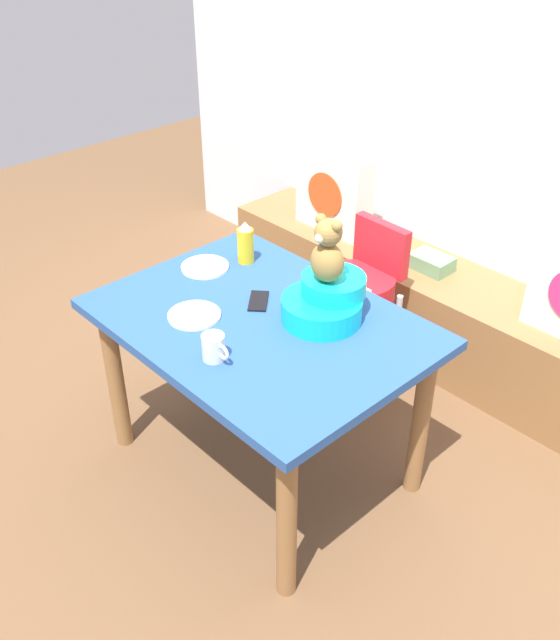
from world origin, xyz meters
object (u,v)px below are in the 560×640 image
(book_stack, at_px, (431,263))
(dinner_plate_near, at_px, (194,315))
(pillow_floral_left, at_px, (334,191))
(infant_seat_teal, at_px, (326,301))
(cell_phone, at_px, (258,301))
(highchair, at_px, (361,283))
(ketchup_bottle, at_px, (245,243))
(dining_table, at_px, (261,343))
(teddy_bear, at_px, (328,252))
(dinner_plate_far, at_px, (205,267))
(coffee_mug, at_px, (214,347))

(book_stack, bearing_deg, dinner_plate_near, -94.39)
(pillow_floral_left, relative_size, infant_seat_teal, 1.33)
(book_stack, relative_size, cell_phone, 1.39)
(infant_seat_teal, height_order, cell_phone, infant_seat_teal)
(pillow_floral_left, distance_m, dinner_plate_near, 1.45)
(highchair, height_order, infant_seat_teal, infant_seat_teal)
(infant_seat_teal, xyz_separation_m, cell_phone, (-0.25, -0.11, -0.07))
(infant_seat_teal, relative_size, ketchup_bottle, 1.78)
(dining_table, relative_size, teddy_bear, 4.88)
(highchair, relative_size, dinner_plate_far, 3.95)
(ketchup_bottle, height_order, dinner_plate_far, ketchup_bottle)
(infant_seat_teal, bearing_deg, dinner_plate_far, -171.14)
(pillow_floral_left, bearing_deg, teddy_bear, -48.41)
(dining_table, xyz_separation_m, dinner_plate_near, (-0.18, -0.17, 0.11))
(highchair, distance_m, infant_seat_teal, 0.72)
(pillow_floral_left, height_order, dinner_plate_far, pillow_floral_left)
(dining_table, bearing_deg, dinner_plate_far, 168.80)
(dining_table, xyz_separation_m, teddy_bear, (0.16, 0.18, 0.39))
(book_stack, xyz_separation_m, dinner_plate_near, (-0.10, -1.37, 0.25))
(ketchup_bottle, distance_m, coffee_mug, 0.70)
(book_stack, distance_m, teddy_bear, 1.16)
(teddy_bear, bearing_deg, coffee_mug, -99.80)
(dining_table, bearing_deg, pillow_floral_left, 121.66)
(ketchup_bottle, height_order, coffee_mug, ketchup_bottle)
(coffee_mug, height_order, dinner_plate_far, coffee_mug)
(pillow_floral_left, bearing_deg, cell_phone, -60.21)
(dinner_plate_far, distance_m, cell_phone, 0.35)
(dining_table, xyz_separation_m, infant_seat_teal, (0.16, 0.18, 0.18))
(teddy_bear, xyz_separation_m, coffee_mug, (-0.08, -0.46, -0.23))
(dining_table, bearing_deg, ketchup_bottle, 146.07)
(pillow_floral_left, bearing_deg, dining_table, -58.34)
(dinner_plate_near, distance_m, cell_phone, 0.26)
(pillow_floral_left, distance_m, infant_seat_teal, 1.34)
(infant_seat_teal, xyz_separation_m, ketchup_bottle, (-0.53, 0.07, 0.02))
(pillow_floral_left, xyz_separation_m, ketchup_bottle, (0.35, -0.93, 0.15))
(pillow_floral_left, bearing_deg, coffee_mug, -61.13)
(pillow_floral_left, xyz_separation_m, highchair, (0.57, -0.42, -0.16))
(highchair, xyz_separation_m, ketchup_bottle, (-0.22, -0.51, 0.31))
(coffee_mug, distance_m, dinner_plate_far, 0.64)
(book_stack, height_order, dinner_plate_far, dinner_plate_far)
(coffee_mug, relative_size, dinner_plate_far, 0.60)
(book_stack, bearing_deg, dinner_plate_far, -108.46)
(pillow_floral_left, xyz_separation_m, book_stack, (0.65, 0.02, -0.18))
(ketchup_bottle, bearing_deg, dining_table, -33.93)
(dining_table, distance_m, ketchup_bottle, 0.49)
(book_stack, height_order, highchair, highchair)
(highchair, xyz_separation_m, dinner_plate_near, (-0.02, -0.93, 0.22))
(teddy_bear, bearing_deg, cell_phone, -156.95)
(ketchup_bottle, relative_size, dinner_plate_far, 0.92)
(pillow_floral_left, xyz_separation_m, coffee_mug, (0.80, -1.46, 0.11))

